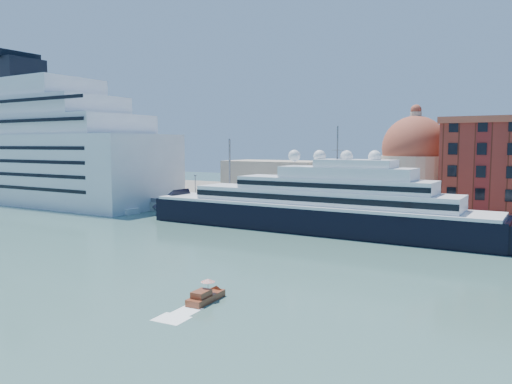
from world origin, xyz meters
The scene contains 9 objects.
ground centered at (0.00, 0.00, 0.00)m, with size 400.00×400.00×0.00m, color #355D53.
quay centered at (0.00, 34.00, 1.25)m, with size 180.00×10.00×2.50m, color gray.
land centered at (0.00, 75.00, 1.00)m, with size 260.00×72.00×2.00m, color slate.
quay_fence centered at (0.00, 29.50, 3.10)m, with size 180.00×0.10×1.20m, color slate.
superyacht centered at (5.78, 23.00, 4.61)m, with size 89.45×12.40×26.73m.
service_barge centered at (-50.22, 21.98, 0.85)m, with size 13.48×5.31×2.97m.
water_taxi centered at (18.62, -29.35, 0.68)m, with size 2.39×6.07×2.82m.
church centered at (6.39, 57.72, 10.91)m, with size 66.00×18.00×25.50m.
lamp_posts centered at (-12.67, 32.27, 9.84)m, with size 120.80×2.40×18.00m.
Camera 1 is at (54.22, -76.46, 18.90)m, focal length 35.00 mm.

